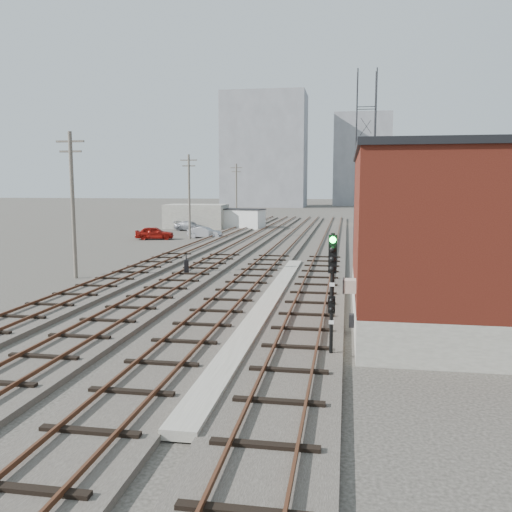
% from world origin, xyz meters
% --- Properties ---
extents(ground, '(320.00, 320.00, 0.00)m').
position_xyz_m(ground, '(0.00, 60.00, 0.00)').
color(ground, '#282621').
rests_on(ground, ground).
extents(track_right, '(3.20, 90.00, 0.39)m').
position_xyz_m(track_right, '(2.50, 39.00, 0.11)').
color(track_right, '#332D28').
rests_on(track_right, ground).
extents(track_mid_right, '(3.20, 90.00, 0.39)m').
position_xyz_m(track_mid_right, '(-1.50, 39.00, 0.11)').
color(track_mid_right, '#332D28').
rests_on(track_mid_right, ground).
extents(track_mid_left, '(3.20, 90.00, 0.39)m').
position_xyz_m(track_mid_left, '(-5.50, 39.00, 0.11)').
color(track_mid_left, '#332D28').
rests_on(track_mid_left, ground).
extents(track_left, '(3.20, 90.00, 0.39)m').
position_xyz_m(track_left, '(-9.50, 39.00, 0.11)').
color(track_left, '#332D28').
rests_on(track_left, ground).
extents(platform_curb, '(0.90, 28.00, 0.26)m').
position_xyz_m(platform_curb, '(0.50, 14.00, 0.13)').
color(platform_curb, gray).
rests_on(platform_curb, ground).
extents(brick_building, '(6.54, 12.20, 7.22)m').
position_xyz_m(brick_building, '(7.50, 12.00, 3.63)').
color(brick_building, gray).
rests_on(brick_building, ground).
extents(lattice_tower, '(1.60, 1.60, 15.00)m').
position_xyz_m(lattice_tower, '(5.50, 35.00, 7.50)').
color(lattice_tower, black).
rests_on(lattice_tower, ground).
extents(utility_pole_left_a, '(1.80, 0.24, 9.00)m').
position_xyz_m(utility_pole_left_a, '(-12.50, 20.00, 4.80)').
color(utility_pole_left_a, '#595147').
rests_on(utility_pole_left_a, ground).
extents(utility_pole_left_b, '(1.80, 0.24, 9.00)m').
position_xyz_m(utility_pole_left_b, '(-12.50, 45.00, 4.80)').
color(utility_pole_left_b, '#595147').
rests_on(utility_pole_left_b, ground).
extents(utility_pole_left_c, '(1.80, 0.24, 9.00)m').
position_xyz_m(utility_pole_left_c, '(-12.50, 70.00, 4.80)').
color(utility_pole_left_c, '#595147').
rests_on(utility_pole_left_c, ground).
extents(utility_pole_right_a, '(1.80, 0.24, 9.00)m').
position_xyz_m(utility_pole_right_a, '(6.50, 28.00, 4.80)').
color(utility_pole_right_a, '#595147').
rests_on(utility_pole_right_a, ground).
extents(utility_pole_right_b, '(1.80, 0.24, 9.00)m').
position_xyz_m(utility_pole_right_b, '(6.50, 58.00, 4.80)').
color(utility_pole_right_b, '#595147').
rests_on(utility_pole_right_b, ground).
extents(apartment_left, '(22.00, 14.00, 30.00)m').
position_xyz_m(apartment_left, '(-18.00, 135.00, 15.00)').
color(apartment_left, gray).
rests_on(apartment_left, ground).
extents(apartment_right, '(16.00, 12.00, 26.00)m').
position_xyz_m(apartment_right, '(8.00, 150.00, 13.00)').
color(apartment_right, gray).
rests_on(apartment_right, ground).
extents(shed_left, '(8.00, 5.00, 3.20)m').
position_xyz_m(shed_left, '(-16.00, 60.00, 1.60)').
color(shed_left, gray).
rests_on(shed_left, ground).
extents(shed_right, '(6.00, 6.00, 4.00)m').
position_xyz_m(shed_right, '(9.00, 70.00, 2.00)').
color(shed_right, gray).
rests_on(shed_right, ground).
extents(signal_mast, '(0.40, 0.42, 4.22)m').
position_xyz_m(signal_mast, '(3.70, 6.64, 2.50)').
color(signal_mast, gray).
rests_on(signal_mast, ground).
extents(switch_stand, '(0.37, 0.37, 1.23)m').
position_xyz_m(switch_stand, '(-5.93, 21.96, 0.58)').
color(switch_stand, black).
rests_on(switch_stand, ground).
extents(site_trailer, '(6.87, 4.33, 2.68)m').
position_xyz_m(site_trailer, '(-9.83, 59.71, 1.35)').
color(site_trailer, silver).
rests_on(site_trailer, ground).
extents(car_red, '(4.36, 2.56, 1.39)m').
position_xyz_m(car_red, '(-16.14, 44.09, 0.70)').
color(car_red, maroon).
rests_on(car_red, ground).
extents(car_silver, '(3.79, 1.63, 1.22)m').
position_xyz_m(car_silver, '(-11.24, 46.56, 0.61)').
color(car_silver, '#97999E').
rests_on(car_silver, ground).
extents(car_grey, '(4.48, 2.67, 1.22)m').
position_xyz_m(car_grey, '(-15.58, 55.47, 0.61)').
color(car_grey, gray).
rests_on(car_grey, ground).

